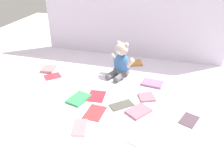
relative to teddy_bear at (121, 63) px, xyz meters
The scene contains 16 objects.
ground_plane 0.13m from the teddy_bear, 98.33° to the right, with size 3.20×3.20×0.00m, color silver.
backdrop_drape 0.44m from the teddy_bear, 92.26° to the left, with size 1.45×0.03×0.70m, color silver.
teddy_bear is the anchor object (origin of this frame).
book_case_0 0.38m from the teddy_bear, 75.36° to the right, with size 0.07×0.13×0.01m, color #545147.
book_case_1 0.48m from the teddy_bear, 93.41° to the right, with size 0.09×0.13×0.01m, color #D0373B.
book_case_2 0.54m from the teddy_bear, behind, with size 0.09×0.11×0.02m, color #B97A7D.
book_case_3 0.49m from the teddy_bear, 160.48° to the right, with size 0.08×0.11×0.01m, color #CA323F.
book_case_4 0.33m from the teddy_bear, 103.31° to the right, with size 0.10×0.12×0.01m, color red.
book_case_5 0.45m from the teddy_bear, 63.32° to the right, with size 0.09×0.13×0.01m, color #B16D7F.
book_case_6 0.62m from the teddy_bear, 68.98° to the right, with size 0.08×0.13×0.01m, color white.
book_case_7 0.42m from the teddy_bear, 113.50° to the right, with size 0.10×0.13×0.01m, color #3BA35C.
book_case_8 0.34m from the teddy_bear, 47.99° to the right, with size 0.09×0.09×0.01m, color #B36B7D.
book_case_9 0.61m from the teddy_bear, 40.28° to the right, with size 0.08×0.11×0.01m, color #523D49.
book_case_10 0.23m from the teddy_bear, 74.53° to the left, with size 0.09×0.12×0.02m, color orange.
book_case_11 0.61m from the teddy_bear, 95.74° to the right, with size 0.07×0.12×0.01m, color #B88087.
book_case_12 0.26m from the teddy_bear, 17.82° to the right, with size 0.09×0.13×0.01m, color #A76C94.
Camera 1 is at (0.35, -1.31, 0.77)m, focal length 36.93 mm.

